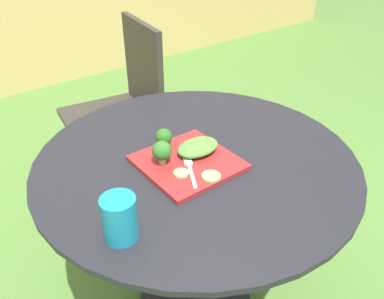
# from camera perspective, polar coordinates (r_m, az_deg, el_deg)

# --- Properties ---
(patio_table) EXTENTS (0.98, 0.98, 0.72)m
(patio_table) POSITION_cam_1_polar(r_m,az_deg,el_deg) (1.34, 0.55, -9.39)
(patio_table) COLOR black
(patio_table) RESTS_ON ground_plane
(patio_chair) EXTENTS (0.50, 0.50, 0.90)m
(patio_chair) POSITION_cam_1_polar(r_m,az_deg,el_deg) (2.04, -9.68, 7.34)
(patio_chair) COLOR #332D28
(patio_chair) RESTS_ON ground_plane
(salad_plate) EXTENTS (0.27, 0.27, 0.01)m
(salad_plate) POSITION_cam_1_polar(r_m,az_deg,el_deg) (1.16, -0.63, -1.89)
(salad_plate) COLOR maroon
(salad_plate) RESTS_ON patio_table
(drinking_glass) EXTENTS (0.08, 0.08, 0.11)m
(drinking_glass) POSITION_cam_1_polar(r_m,az_deg,el_deg) (0.92, -10.41, -10.08)
(drinking_glass) COLOR teal
(drinking_glass) RESTS_ON patio_table
(fork) EXTENTS (0.09, 0.14, 0.00)m
(fork) POSITION_cam_1_polar(r_m,az_deg,el_deg) (1.12, -0.32, -2.72)
(fork) COLOR silver
(fork) RESTS_ON salad_plate
(lettuce_mound) EXTENTS (0.14, 0.09, 0.04)m
(lettuce_mound) POSITION_cam_1_polar(r_m,az_deg,el_deg) (1.18, 0.94, 0.30)
(lettuce_mound) COLOR #519338
(lettuce_mound) RESTS_ON salad_plate
(broccoli_floret_0) EXTENTS (0.05, 0.05, 0.07)m
(broccoli_floret_0) POSITION_cam_1_polar(r_m,az_deg,el_deg) (1.20, -4.11, 1.81)
(broccoli_floret_0) COLOR #99B770
(broccoli_floret_0) RESTS_ON salad_plate
(broccoli_floret_1) EXTENTS (0.06, 0.06, 0.07)m
(broccoli_floret_1) POSITION_cam_1_polar(r_m,az_deg,el_deg) (1.12, -4.40, -0.22)
(broccoli_floret_1) COLOR #99B770
(broccoli_floret_1) RESTS_ON salad_plate
(cucumber_slice_0) EXTENTS (0.05, 0.05, 0.01)m
(cucumber_slice_0) POSITION_cam_1_polar(r_m,az_deg,el_deg) (1.09, 2.81, -3.92)
(cucumber_slice_0) COLOR #8EB766
(cucumber_slice_0) RESTS_ON salad_plate
(cucumber_slice_1) EXTENTS (0.04, 0.04, 0.01)m
(cucumber_slice_1) POSITION_cam_1_polar(r_m,az_deg,el_deg) (1.10, -1.56, -3.47)
(cucumber_slice_1) COLOR #8EB766
(cucumber_slice_1) RESTS_ON salad_plate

